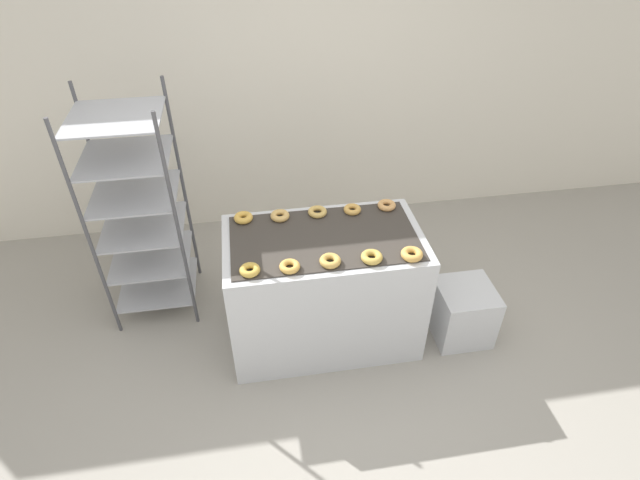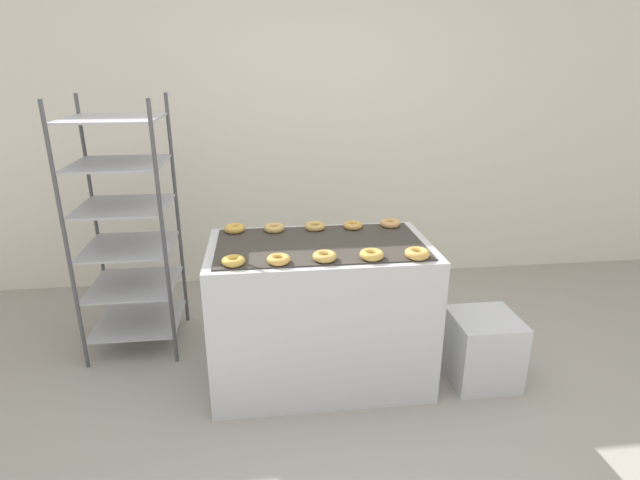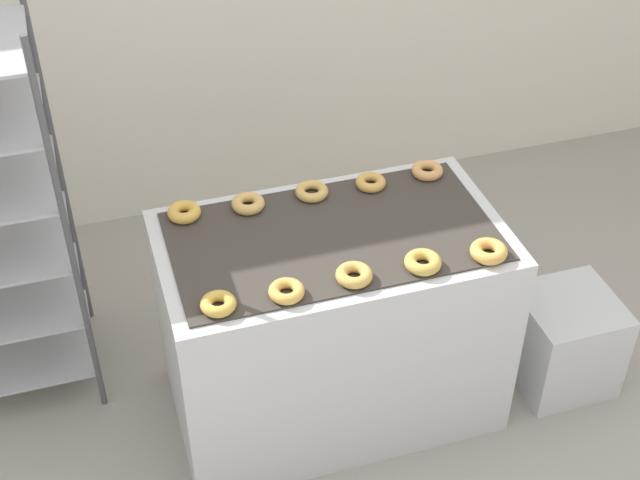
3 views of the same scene
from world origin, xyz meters
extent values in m
plane|color=#9E998E|center=(0.00, 0.00, 0.00)|extent=(14.00, 14.00, 0.00)
cube|color=silver|center=(0.00, 2.12, 1.40)|extent=(8.00, 0.05, 2.80)
cube|color=silver|center=(0.00, 0.60, 0.42)|extent=(1.23, 0.71, 0.84)
cube|color=#38332D|center=(0.00, 0.60, 0.84)|extent=(1.13, 0.62, 0.01)
cube|color=#262628|center=(0.34, 0.29, 0.59)|extent=(0.12, 0.07, 0.10)
cylinder|color=#4C4C51|center=(-1.43, 0.86, 0.81)|extent=(0.02, 0.02, 1.61)
cylinder|color=#4C4C51|center=(-0.89, 0.86, 0.81)|extent=(0.02, 0.02, 1.61)
cylinder|color=#4C4C51|center=(-1.43, 1.40, 0.81)|extent=(0.02, 0.02, 1.61)
cylinder|color=#4C4C51|center=(-0.89, 1.40, 0.81)|extent=(0.02, 0.02, 1.61)
cube|color=#A8AAB2|center=(-1.16, 1.13, 0.16)|extent=(0.54, 0.54, 0.01)
cube|color=#A8AAB2|center=(-1.16, 1.13, 0.43)|extent=(0.54, 0.54, 0.01)
cube|color=#A8AAB2|center=(-1.16, 1.13, 0.69)|extent=(0.54, 0.54, 0.01)
cube|color=#A8AAB2|center=(-1.16, 1.13, 0.95)|extent=(0.54, 0.54, 0.01)
cube|color=#A8AAB2|center=(-1.16, 1.13, 1.22)|extent=(0.54, 0.54, 0.01)
cube|color=#A8AAB2|center=(-1.16, 1.13, 1.48)|extent=(0.54, 0.54, 0.01)
cube|color=silver|center=(0.94, 0.45, 0.21)|extent=(0.37, 0.37, 0.41)
torus|color=gold|center=(-0.46, 0.35, 0.87)|extent=(0.12, 0.12, 0.04)
torus|color=gold|center=(-0.24, 0.35, 0.87)|extent=(0.12, 0.12, 0.04)
torus|color=tan|center=(-0.01, 0.36, 0.87)|extent=(0.12, 0.12, 0.04)
torus|color=gold|center=(0.23, 0.35, 0.87)|extent=(0.13, 0.13, 0.04)
torus|color=gold|center=(0.47, 0.34, 0.87)|extent=(0.13, 0.13, 0.04)
torus|color=gold|center=(-0.48, 0.86, 0.87)|extent=(0.12, 0.12, 0.04)
torus|color=tan|center=(-0.24, 0.85, 0.87)|extent=(0.12, 0.12, 0.04)
torus|color=tan|center=(0.00, 0.86, 0.87)|extent=(0.12, 0.12, 0.04)
torus|color=gold|center=(0.23, 0.85, 0.87)|extent=(0.11, 0.11, 0.04)
torus|color=tan|center=(0.46, 0.86, 0.87)|extent=(0.12, 0.12, 0.04)
camera|label=1|loc=(-0.41, -1.77, 2.69)|focal=28.00mm
camera|label=2|loc=(-0.31, -1.96, 1.79)|focal=28.00mm
camera|label=3|loc=(-0.77, -1.73, 2.76)|focal=50.00mm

